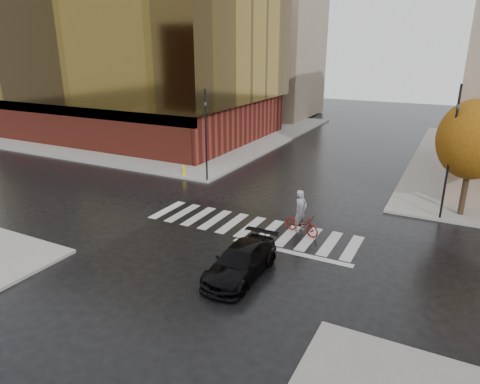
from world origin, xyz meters
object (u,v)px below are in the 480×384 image
at_px(sedan, 241,262).
at_px(traffic_light_ne, 452,145).
at_px(cyclist, 301,219).
at_px(traffic_light_nw, 206,131).
at_px(fire_hydrant, 184,170).

relative_size(sedan, traffic_light_ne, 0.62).
xyz_separation_m(cyclist, traffic_light_ne, (6.30, 5.32, 3.50)).
height_order(traffic_light_nw, fire_hydrant, traffic_light_nw).
bearing_deg(sedan, cyclist, 81.27).
relative_size(sedan, fire_hydrant, 5.90).
bearing_deg(traffic_light_ne, traffic_light_nw, -22.27).
bearing_deg(cyclist, traffic_light_ne, -31.29).
relative_size(traffic_light_nw, fire_hydrant, 8.25).
bearing_deg(traffic_light_nw, traffic_light_ne, 112.66).
xyz_separation_m(cyclist, traffic_light_nw, (-9.00, 5.32, 2.89)).
bearing_deg(traffic_light_nw, fire_hydrant, -72.71).
xyz_separation_m(sedan, fire_hydrant, (-10.33, 10.81, -0.09)).
bearing_deg(fire_hydrant, sedan, -46.29).
distance_m(traffic_light_nw, fire_hydrant, 3.78).
bearing_deg(traffic_light_ne, sedan, 33.97).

